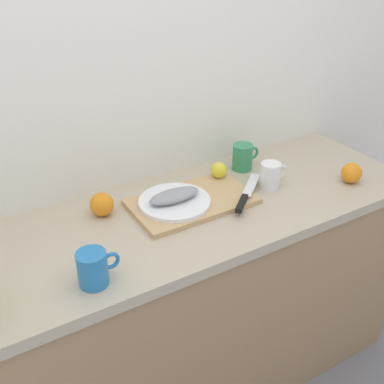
{
  "coord_description": "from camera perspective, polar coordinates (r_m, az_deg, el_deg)",
  "views": [
    {
      "loc": [
        -0.62,
        -1.21,
        1.79
      ],
      "look_at": [
        0.13,
        0.04,
        0.95
      ],
      "focal_mm": 43.43,
      "sensor_mm": 36.0,
      "label": 1
    }
  ],
  "objects": [
    {
      "name": "cutting_board",
      "position": [
        1.69,
        -0.0,
        -1.17
      ],
      "size": [
        0.45,
        0.26,
        0.02
      ],
      "primitive_type": "cube",
      "color": "tan",
      "rests_on": "kitchen_counter"
    },
    {
      "name": "fish_fillet",
      "position": [
        1.65,
        -2.18,
        -0.45
      ],
      "size": [
        0.19,
        0.08,
        0.04
      ],
      "primitive_type": "ellipsoid",
      "color": "gray",
      "rests_on": "white_plate"
    },
    {
      "name": "coffee_mug_0",
      "position": [
        1.93,
        6.27,
        4.31
      ],
      "size": [
        0.12,
        0.08,
        0.11
      ],
      "color": "#338C59",
      "rests_on": "kitchen_counter"
    },
    {
      "name": "chef_knife",
      "position": [
        1.7,
        6.54,
        -0.51
      ],
      "size": [
        0.24,
        0.21,
        0.02
      ],
      "rotation": [
        0.0,
        0.0,
        0.71
      ],
      "color": "silver",
      "rests_on": "cutting_board"
    },
    {
      "name": "white_plate",
      "position": [
        1.66,
        -2.17,
        -1.21
      ],
      "size": [
        0.26,
        0.26,
        0.01
      ],
      "primitive_type": "cylinder",
      "color": "white",
      "rests_on": "cutting_board"
    },
    {
      "name": "lemon_0",
      "position": [
        1.83,
        3.31,
        2.71
      ],
      "size": [
        0.06,
        0.06,
        0.06
      ],
      "primitive_type": "sphere",
      "color": "yellow",
      "rests_on": "cutting_board"
    },
    {
      "name": "kitchen_counter",
      "position": [
        1.9,
        -2.79,
        -14.65
      ],
      "size": [
        2.0,
        0.6,
        0.9
      ],
      "color": "#9E7A56",
      "rests_on": "ground_plane"
    },
    {
      "name": "back_wall",
      "position": [
        1.74,
        -8.68,
        11.64
      ],
      "size": [
        3.2,
        0.05,
        2.5
      ],
      "primitive_type": "cube",
      "color": "white",
      "rests_on": "ground_plane"
    },
    {
      "name": "orange_0",
      "position": [
        1.93,
        18.99,
        2.21
      ],
      "size": [
        0.08,
        0.08,
        0.08
      ],
      "primitive_type": "sphere",
      "color": "orange",
      "rests_on": "kitchen_counter"
    },
    {
      "name": "coffee_mug_1",
      "position": [
        1.34,
        -12.02,
        -9.14
      ],
      "size": [
        0.13,
        0.09,
        0.11
      ],
      "color": "#2672B2",
      "rests_on": "kitchen_counter"
    },
    {
      "name": "orange_1",
      "position": [
        1.65,
        -11.01,
        -1.52
      ],
      "size": [
        0.08,
        0.08,
        0.08
      ],
      "primitive_type": "sphere",
      "color": "orange",
      "rests_on": "kitchen_counter"
    },
    {
      "name": "coffee_mug_2",
      "position": [
        1.81,
        9.64,
        2.03
      ],
      "size": [
        0.12,
        0.08,
        0.1
      ],
      "color": "white",
      "rests_on": "kitchen_counter"
    }
  ]
}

